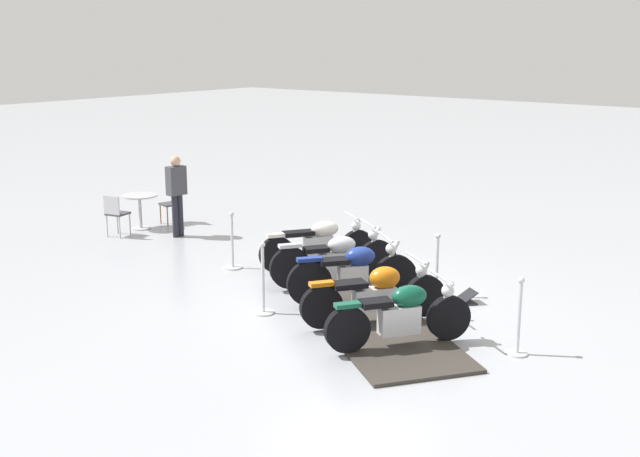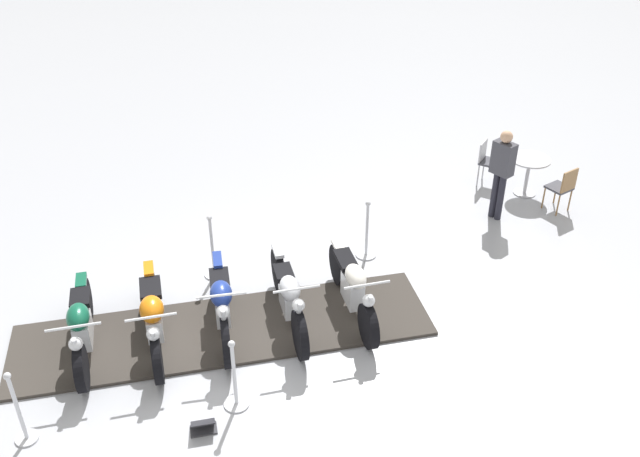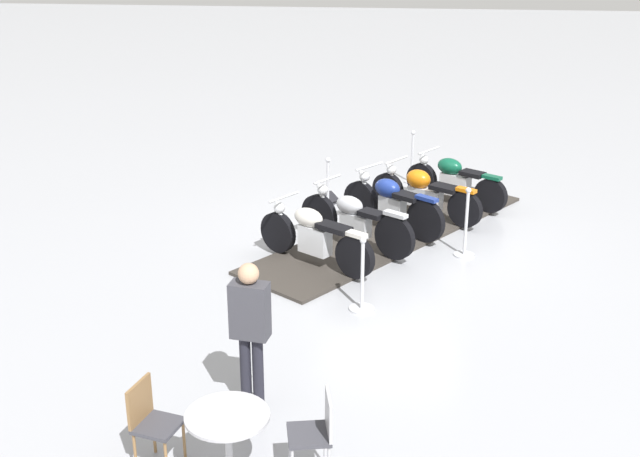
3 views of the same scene
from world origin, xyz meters
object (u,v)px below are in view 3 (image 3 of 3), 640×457
motorcycle_navy (391,203)px  cafe_chair_near_table (151,419)px  motorcycle_copper (424,192)px  stanchion_left_rear (362,288)px  cafe_table (228,432)px  stanchion_right_mid (328,197)px  info_placard (330,201)px  motorcycle_forest (454,180)px  bystander_person (250,325)px  motorcycle_cream (314,236)px  stanchion_right_front (412,164)px  stanchion_left_mid (465,234)px  motorcycle_chrome (354,219)px  cafe_chair_across_table (316,430)px

motorcycle_navy → cafe_chair_near_table: 6.89m
motorcycle_copper → stanchion_left_rear: bearing=111.6°
motorcycle_copper → cafe_table: 7.78m
stanchion_right_mid → info_placard: stanchion_right_mid is taller
motorcycle_forest → bystander_person: bearing=105.7°
stanchion_left_rear → cafe_table: bearing=-103.9°
motorcycle_copper → motorcycle_cream: motorcycle_cream is taller
motorcycle_navy → stanchion_right_mid: bearing=2.4°
motorcycle_forest → motorcycle_navy: 1.94m
stanchion_right_mid → stanchion_right_front: stanchion_right_front is taller
motorcycle_navy → stanchion_left_mid: bearing=-177.7°
motorcycle_forest → cafe_table: 8.68m
motorcycle_navy → motorcycle_cream: (-1.11, -1.60, -0.03)m
motorcycle_chrome → stanchion_left_rear: size_ratio=1.82×
motorcycle_copper → stanchion_right_front: 2.16m
bystander_person → motorcycle_cream: bearing=5.4°
info_placard → bystander_person: 7.03m
stanchion_right_front → cafe_chair_near_table: (-2.28, -9.54, 0.13)m
stanchion_left_mid → stanchion_right_front: (-0.93, 3.79, 0.03)m
stanchion_left_mid → cafe_table: 6.40m
motorcycle_copper → stanchion_right_mid: bearing=32.9°
motorcycle_cream → motorcycle_navy: bearing=-91.8°
stanchion_right_front → cafe_chair_near_table: bearing=-103.5°
cafe_table → cafe_chair_near_table: size_ratio=0.88×
motorcycle_cream → stanchion_left_rear: 1.63m
motorcycle_cream → stanchion_right_mid: bearing=-55.4°
bystander_person → stanchion_left_mid: bearing=-20.3°
stanchion_right_mid → cafe_chair_near_table: (-0.81, -7.41, 0.19)m
stanchion_left_mid → cafe_chair_across_table: stanchion_left_mid is taller
motorcycle_cream → cafe_table: motorcycle_cream is taller
motorcycle_forest → motorcycle_cream: size_ratio=0.96×
info_placard → bystander_person: bearing=-145.4°
info_placard → cafe_chair_across_table: 8.04m
stanchion_left_rear → motorcycle_navy: bearing=85.2°
motorcycle_chrome → stanchion_left_mid: (1.78, -0.06, -0.15)m
stanchion_right_front → cafe_chair_near_table: 9.81m
cafe_table → cafe_chair_near_table: bearing=167.1°
motorcycle_chrome → cafe_table: bearing=117.6°
info_placard → bystander_person: bystander_person is taller
motorcycle_navy → motorcycle_cream: size_ratio=0.92×
motorcycle_cream → info_placard: size_ratio=4.98×
motorcycle_cream → stanchion_right_front: bearing=-74.3°
cafe_chair_near_table → stanchion_left_mid: bearing=73.6°
stanchion_left_mid → stanchion_right_front: bearing=103.8°
motorcycle_cream → stanchion_left_rear: (0.86, -1.38, -0.19)m
stanchion_right_front → stanchion_left_rear: size_ratio=1.02×
motorcycle_navy → motorcycle_copper: bearing=-87.1°
cafe_table → cafe_chair_near_table: (-0.80, 0.18, -0.06)m
bystander_person → motorcycle_forest: bearing=-10.8°
stanchion_left_rear → bystander_person: bearing=-110.6°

